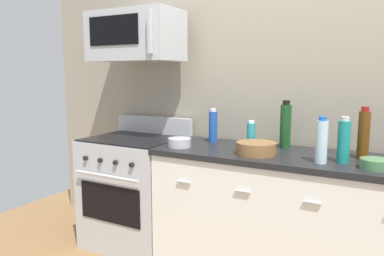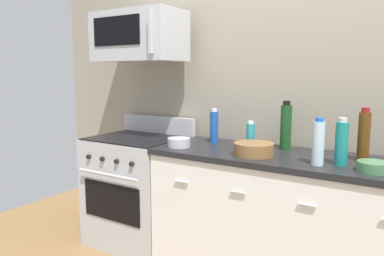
% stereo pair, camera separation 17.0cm
% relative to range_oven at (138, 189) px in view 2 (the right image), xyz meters
% --- Properties ---
extents(back_wall, '(4.95, 0.10, 2.70)m').
position_rel_range_oven_xyz_m(back_wall, '(1.30, 0.41, 0.88)').
color(back_wall, '#9E937F').
rests_on(back_wall, ground_plane).
extents(counter_unit, '(1.86, 0.66, 0.92)m').
position_rel_range_oven_xyz_m(counter_unit, '(1.30, -0.00, -0.01)').
color(counter_unit, white).
rests_on(counter_unit, ground_plane).
extents(range_oven, '(0.76, 0.69, 1.07)m').
position_rel_range_oven_xyz_m(range_oven, '(0.00, 0.00, 0.00)').
color(range_oven, '#B7BABF').
rests_on(range_oven, ground_plane).
extents(microwave, '(0.74, 0.44, 0.40)m').
position_rel_range_oven_xyz_m(microwave, '(0.00, 0.04, 1.28)').
color(microwave, '#B7BABF').
extents(bottle_soda_blue, '(0.07, 0.07, 0.27)m').
position_rel_range_oven_xyz_m(bottle_soda_blue, '(0.66, 0.14, 0.58)').
color(bottle_soda_blue, '#1E4CA5').
rests_on(bottle_soda_blue, countertop_slab).
extents(bottle_wine_green, '(0.08, 0.08, 0.34)m').
position_rel_range_oven_xyz_m(bottle_wine_green, '(1.21, 0.18, 0.61)').
color(bottle_wine_green, '#19471E').
rests_on(bottle_wine_green, countertop_slab).
extents(bottle_wine_amber, '(0.07, 0.07, 0.33)m').
position_rel_range_oven_xyz_m(bottle_wine_amber, '(1.73, 0.09, 0.61)').
color(bottle_wine_amber, '#59330F').
rests_on(bottle_wine_amber, countertop_slab).
extents(bottle_dish_soap, '(0.06, 0.06, 0.20)m').
position_rel_range_oven_xyz_m(bottle_dish_soap, '(1.00, 0.05, 0.55)').
color(bottle_dish_soap, teal).
rests_on(bottle_dish_soap, countertop_slab).
extents(bottle_sparkling_teal, '(0.07, 0.07, 0.28)m').
position_rel_range_oven_xyz_m(bottle_sparkling_teal, '(1.64, -0.09, 0.58)').
color(bottle_sparkling_teal, '#197F7A').
rests_on(bottle_sparkling_teal, countertop_slab).
extents(bottle_water_clear, '(0.07, 0.07, 0.28)m').
position_rel_range_oven_xyz_m(bottle_water_clear, '(1.52, -0.17, 0.58)').
color(bottle_water_clear, silver).
rests_on(bottle_water_clear, countertop_slab).
extents(bowl_wooden_salad, '(0.27, 0.27, 0.08)m').
position_rel_range_oven_xyz_m(bowl_wooden_salad, '(1.10, -0.12, 0.50)').
color(bowl_wooden_salad, brown).
rests_on(bowl_wooden_salad, countertop_slab).
extents(bowl_green_glaze, '(0.17, 0.17, 0.06)m').
position_rel_range_oven_xyz_m(bowl_green_glaze, '(1.82, -0.16, 0.48)').
color(bowl_green_glaze, '#477A4C').
rests_on(bowl_green_glaze, countertop_slab).
extents(bowl_steel_prep, '(0.17, 0.17, 0.06)m').
position_rel_range_oven_xyz_m(bowl_steel_prep, '(0.53, -0.15, 0.49)').
color(bowl_steel_prep, '#B2B5BA').
rests_on(bowl_steel_prep, countertop_slab).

